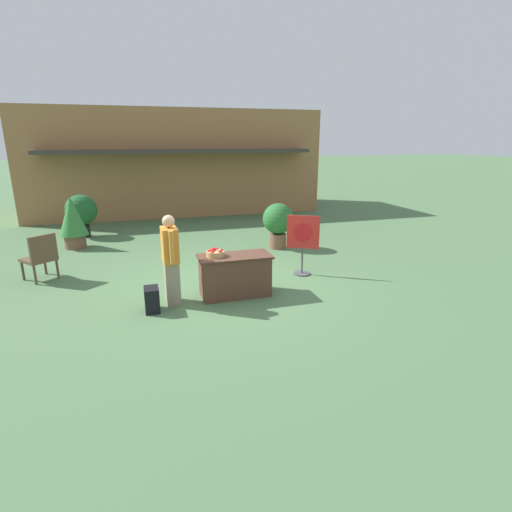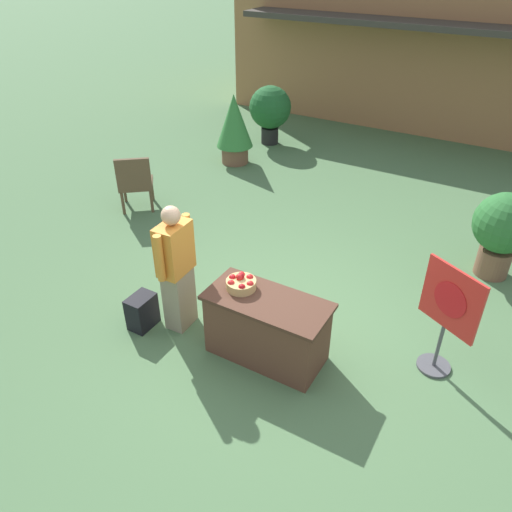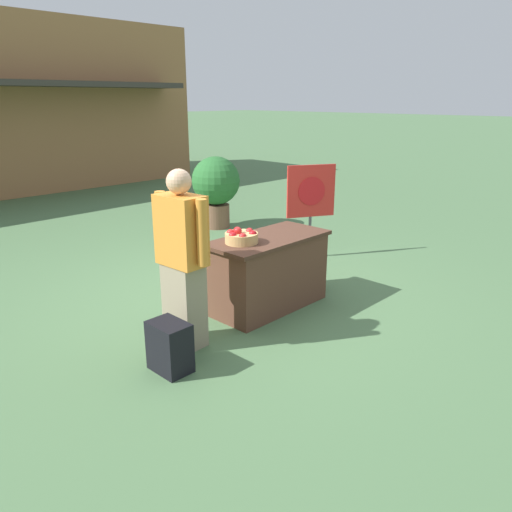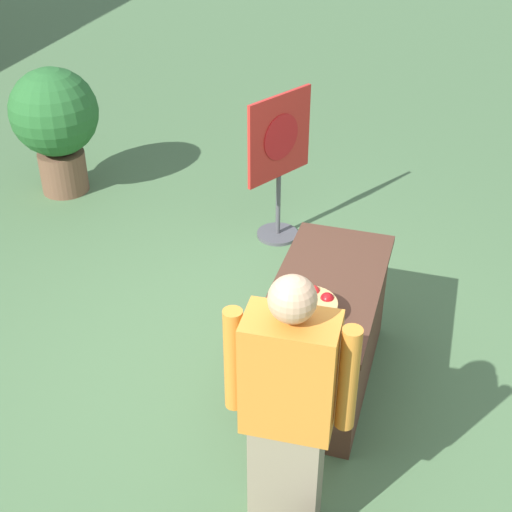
% 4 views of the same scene
% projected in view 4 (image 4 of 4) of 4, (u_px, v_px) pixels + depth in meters
% --- Properties ---
extents(ground_plane, '(120.00, 120.00, 0.00)m').
position_uv_depth(ground_plane, '(245.00, 372.00, 4.74)').
color(ground_plane, '#4C7047').
extents(display_table, '(1.33, 0.64, 0.77)m').
position_uv_depth(display_table, '(324.00, 333.00, 4.48)').
color(display_table, brown).
rests_on(display_table, ground_plane).
extents(apple_basket, '(0.33, 0.33, 0.16)m').
position_uv_depth(apple_basket, '(308.00, 307.00, 3.96)').
color(apple_basket, tan).
rests_on(apple_basket, display_table).
extents(person_visitor, '(0.28, 0.61, 1.58)m').
position_uv_depth(person_visitor, '(288.00, 415.00, 3.32)').
color(person_visitor, gray).
rests_on(person_visitor, ground_plane).
extents(poster_board, '(0.62, 0.36, 1.28)m').
position_uv_depth(poster_board, '(279.00, 160.00, 5.81)').
color(poster_board, '#4C4C51').
rests_on(poster_board, ground_plane).
extents(potted_plant_far_right, '(0.81, 0.81, 1.20)m').
position_uv_depth(potted_plant_far_right, '(55.00, 120.00, 6.52)').
color(potted_plant_far_right, brown).
rests_on(potted_plant_far_right, ground_plane).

